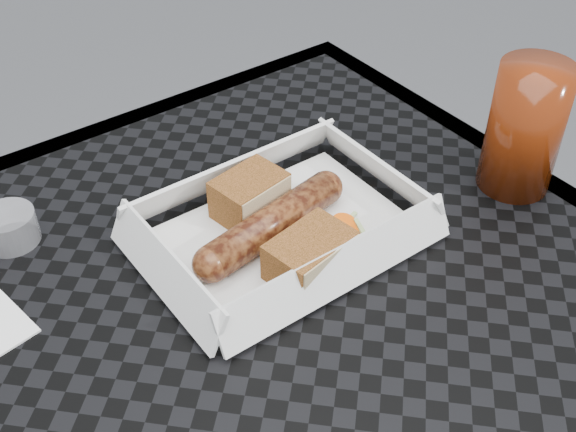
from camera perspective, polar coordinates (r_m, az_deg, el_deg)
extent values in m
cube|color=black|center=(0.55, -3.41, -14.44)|extent=(0.80, 0.80, 0.01)
cube|color=black|center=(0.82, -18.71, 4.16)|extent=(0.80, 0.03, 0.03)
cube|color=black|center=(0.76, 21.53, 0.49)|extent=(0.03, 0.80, 0.03)
cylinder|color=black|center=(1.15, 2.12, -5.18)|extent=(0.03, 0.03, 0.73)
cube|color=white|center=(0.66, -0.52, -1.41)|extent=(0.22, 0.15, 0.00)
cylinder|color=brown|center=(0.64, -1.28, -0.60)|extent=(0.15, 0.06, 0.03)
sphere|color=brown|center=(0.68, 2.98, 2.23)|extent=(0.03, 0.03, 0.03)
sphere|color=brown|center=(0.61, -6.09, -3.79)|extent=(0.03, 0.03, 0.03)
cube|color=brown|center=(0.67, -3.05, 1.63)|extent=(0.07, 0.06, 0.04)
cube|color=brown|center=(0.61, 1.75, -3.12)|extent=(0.08, 0.06, 0.04)
cylinder|color=#F55B0A|center=(0.66, 4.34, -1.20)|extent=(0.02, 0.02, 0.00)
torus|color=white|center=(0.66, 5.22, -1.16)|extent=(0.02, 0.02, 0.00)
cube|color=#B2D17F|center=(0.66, 4.96, -0.71)|extent=(0.02, 0.02, 0.00)
cylinder|color=silver|center=(0.69, -21.17, -0.85)|extent=(0.05, 0.05, 0.03)
cylinder|color=#5C1D07|center=(0.72, 18.22, 6.59)|extent=(0.07, 0.07, 0.13)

